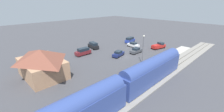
{
  "coord_description": "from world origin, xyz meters",
  "views": [
    {
      "loc": [
        -27.31,
        31.77,
        15.43
      ],
      "look_at": [
        0.65,
        4.04,
        1.0
      ],
      "focal_mm": 23.58,
      "sensor_mm": 36.0,
      "label": 1
    }
  ],
  "objects_px": {
    "station_building": "(42,63)",
    "suv_blue": "(130,40)",
    "sedan_navy": "(118,54)",
    "sedan_charcoal": "(136,50)",
    "suv_maroon": "(83,51)",
    "pedestrian_on_platform": "(149,65)",
    "pickup_red": "(159,46)",
    "light_pole_near_platform": "(143,46)",
    "sedan_white": "(133,45)",
    "suv_black": "(93,45)"
  },
  "relations": [
    {
      "from": "suv_maroon",
      "to": "pedestrian_on_platform",
      "type": "bearing_deg",
      "value": -165.02
    },
    {
      "from": "sedan_navy",
      "to": "suv_blue",
      "type": "xyz_separation_m",
      "value": [
        7.72,
        -15.19,
        0.27
      ]
    },
    {
      "from": "sedan_navy",
      "to": "pickup_red",
      "type": "xyz_separation_m",
      "value": [
        -4.58,
        -15.98,
        0.15
      ]
    },
    {
      "from": "suv_blue",
      "to": "sedan_charcoal",
      "type": "height_order",
      "value": "suv_blue"
    },
    {
      "from": "light_pole_near_platform",
      "to": "suv_black",
      "type": "bearing_deg",
      "value": 1.81
    },
    {
      "from": "sedan_charcoal",
      "to": "light_pole_near_platform",
      "type": "distance_m",
      "value": 9.53
    },
    {
      "from": "pedestrian_on_platform",
      "to": "suv_black",
      "type": "bearing_deg",
      "value": -2.96
    },
    {
      "from": "station_building",
      "to": "sedan_charcoal",
      "type": "xyz_separation_m",
      "value": [
        -4.86,
        -27.34,
        -2.34
      ]
    },
    {
      "from": "suv_blue",
      "to": "light_pole_near_platform",
      "type": "height_order",
      "value": "light_pole_near_platform"
    },
    {
      "from": "sedan_navy",
      "to": "suv_blue",
      "type": "distance_m",
      "value": 17.04
    },
    {
      "from": "pickup_red",
      "to": "sedan_navy",
      "type": "bearing_deg",
      "value": 73.99
    },
    {
      "from": "sedan_navy",
      "to": "light_pole_near_platform",
      "type": "bearing_deg",
      "value": -177.21
    },
    {
      "from": "pedestrian_on_platform",
      "to": "sedan_navy",
      "type": "height_order",
      "value": "pedestrian_on_platform"
    },
    {
      "from": "pickup_red",
      "to": "light_pole_near_platform",
      "type": "relative_size",
      "value": 0.74
    },
    {
      "from": "pedestrian_on_platform",
      "to": "suv_maroon",
      "type": "bearing_deg",
      "value": 14.98
    },
    {
      "from": "pedestrian_on_platform",
      "to": "sedan_white",
      "type": "relative_size",
      "value": 0.38
    },
    {
      "from": "station_building",
      "to": "suv_blue",
      "type": "xyz_separation_m",
      "value": [
        4.76,
        -36.22,
        -2.07
      ]
    },
    {
      "from": "station_building",
      "to": "light_pole_near_platform",
      "type": "relative_size",
      "value": 1.5
    },
    {
      "from": "sedan_navy",
      "to": "sedan_white",
      "type": "bearing_deg",
      "value": -75.26
    },
    {
      "from": "suv_maroon",
      "to": "sedan_charcoal",
      "type": "relative_size",
      "value": 1.09
    },
    {
      "from": "pedestrian_on_platform",
      "to": "light_pole_near_platform",
      "type": "distance_m",
      "value": 5.2
    },
    {
      "from": "sedan_navy",
      "to": "suv_blue",
      "type": "height_order",
      "value": "suv_blue"
    },
    {
      "from": "pedestrian_on_platform",
      "to": "sedan_navy",
      "type": "bearing_deg",
      "value": -7.14
    },
    {
      "from": "station_building",
      "to": "pedestrian_on_platform",
      "type": "height_order",
      "value": "station_building"
    },
    {
      "from": "pedestrian_on_platform",
      "to": "sedan_white",
      "type": "distance_m",
      "value": 19.19
    },
    {
      "from": "sedan_navy",
      "to": "sedan_charcoal",
      "type": "xyz_separation_m",
      "value": [
        -1.9,
        -6.3,
        0.0
      ]
    },
    {
      "from": "station_building",
      "to": "suv_black",
      "type": "bearing_deg",
      "value": -66.84
    },
    {
      "from": "sedan_white",
      "to": "sedan_navy",
      "type": "distance_m",
      "value": 11.53
    },
    {
      "from": "suv_blue",
      "to": "pickup_red",
      "type": "distance_m",
      "value": 12.33
    },
    {
      "from": "sedan_navy",
      "to": "suv_maroon",
      "type": "xyz_separation_m",
      "value": [
        8.51,
        6.81,
        0.27
      ]
    },
    {
      "from": "sedan_navy",
      "to": "sedan_charcoal",
      "type": "relative_size",
      "value": 1.06
    },
    {
      "from": "pickup_red",
      "to": "suv_blue",
      "type": "bearing_deg",
      "value": 3.66
    },
    {
      "from": "pedestrian_on_platform",
      "to": "pickup_red",
      "type": "bearing_deg",
      "value": -68.25
    },
    {
      "from": "suv_black",
      "to": "suv_maroon",
      "type": "relative_size",
      "value": 1.05
    },
    {
      "from": "pedestrian_on_platform",
      "to": "sedan_white",
      "type": "height_order",
      "value": "pedestrian_on_platform"
    },
    {
      "from": "suv_maroon",
      "to": "pickup_red",
      "type": "distance_m",
      "value": 26.28
    },
    {
      "from": "pickup_red",
      "to": "light_pole_near_platform",
      "type": "xyz_separation_m",
      "value": [
        -3.65,
        15.57,
        3.82
      ]
    },
    {
      "from": "sedan_white",
      "to": "light_pole_near_platform",
      "type": "relative_size",
      "value": 0.59
    },
    {
      "from": "pickup_red",
      "to": "light_pole_near_platform",
      "type": "height_order",
      "value": "light_pole_near_platform"
    },
    {
      "from": "sedan_navy",
      "to": "pickup_red",
      "type": "bearing_deg",
      "value": -106.01
    },
    {
      "from": "pedestrian_on_platform",
      "to": "sedan_navy",
      "type": "relative_size",
      "value": 0.36
    },
    {
      "from": "sedan_navy",
      "to": "suv_black",
      "type": "bearing_deg",
      "value": 1.14
    },
    {
      "from": "pedestrian_on_platform",
      "to": "suv_maroon",
      "type": "xyz_separation_m",
      "value": [
        20.04,
        5.36,
        -0.13
      ]
    },
    {
      "from": "sedan_white",
      "to": "sedan_charcoal",
      "type": "height_order",
      "value": "same"
    },
    {
      "from": "suv_blue",
      "to": "sedan_white",
      "type": "bearing_deg",
      "value": 139.84
    },
    {
      "from": "suv_black",
      "to": "pickup_red",
      "type": "distance_m",
      "value": 23.09
    },
    {
      "from": "station_building",
      "to": "suv_black",
      "type": "xyz_separation_m",
      "value": [
        8.89,
        -20.8,
        -2.07
      ]
    },
    {
      "from": "sedan_charcoal",
      "to": "suv_black",
      "type": "bearing_deg",
      "value": 25.43
    },
    {
      "from": "station_building",
      "to": "pedestrian_on_platform",
      "type": "xyz_separation_m",
      "value": [
        -14.5,
        -19.59,
        -1.94
      ]
    },
    {
      "from": "suv_maroon",
      "to": "suv_black",
      "type": "bearing_deg",
      "value": -62.97
    }
  ]
}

